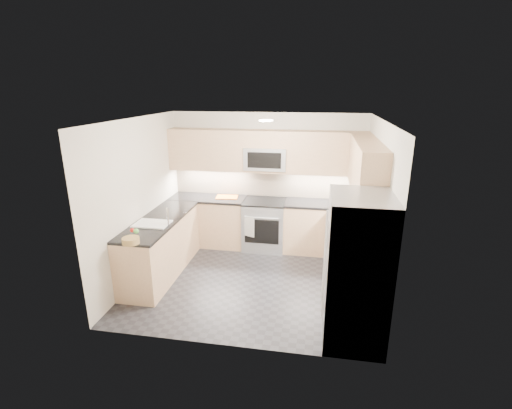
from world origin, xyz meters
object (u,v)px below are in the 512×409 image
refrigerator (357,270)px  fruit_basket (131,241)px  cutting_board (227,197)px  gas_range (264,225)px  utensil_bowl (340,202)px  microwave (266,158)px

refrigerator → fruit_basket: (-2.91, 0.17, 0.08)m
refrigerator → cutting_board: refrigerator is taller
cutting_board → gas_range: bearing=-6.1°
gas_range → cutting_board: (-0.73, 0.08, 0.49)m
gas_range → cutting_board: cutting_board is taller
utensil_bowl → microwave: bearing=169.9°
microwave → refrigerator: (1.45, -2.55, -0.80)m
utensil_bowl → cutting_board: utensil_bowl is taller
utensil_bowl → cutting_board: bearing=174.7°
gas_range → utensil_bowl: (1.35, -0.12, 0.56)m
microwave → cutting_board: (-0.73, -0.05, -0.75)m
gas_range → cutting_board: 0.88m
microwave → gas_range: bearing=-90.0°
utensil_bowl → cutting_board: size_ratio=0.68×
fruit_basket → cutting_board: bearing=72.5°
cutting_board → refrigerator: bearing=-48.9°
gas_range → microwave: (0.00, 0.12, 1.24)m
gas_range → utensil_bowl: 1.47m
microwave → cutting_board: 1.05m
refrigerator → cutting_board: size_ratio=4.48×
cutting_board → fruit_basket: 2.44m
cutting_board → utensil_bowl: bearing=-5.3°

